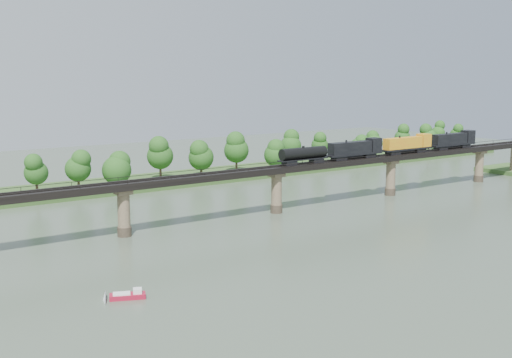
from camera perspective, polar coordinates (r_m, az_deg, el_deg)
ground at (r=135.91m, az=9.46°, el=-5.20°), size 400.00×400.00×0.00m
far_bank at (r=203.77m, az=-7.49°, el=-0.05°), size 300.00×24.00×1.60m
bridge at (r=156.96m, az=1.83°, el=-1.07°), size 236.00×30.00×11.50m
bridge_superstructure at (r=155.93m, az=1.85°, el=1.22°), size 220.00×4.90×0.75m
far_treeline at (r=195.00m, az=-9.07°, el=1.87°), size 289.06×17.54×13.60m
freight_train at (r=181.89m, az=11.84°, el=2.88°), size 74.42×2.90×5.12m
motorboat at (r=101.04m, az=-11.30°, el=-10.10°), size 5.75×3.91×1.52m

